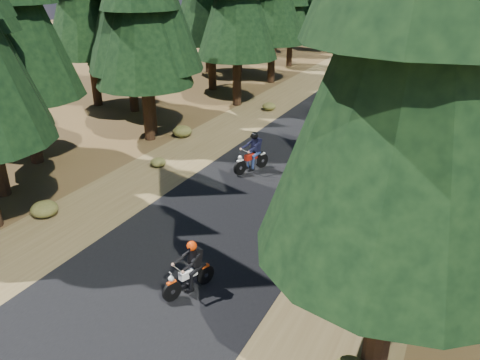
# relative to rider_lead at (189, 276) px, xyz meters

# --- Properties ---
(ground) EXTENTS (120.00, 120.00, 0.00)m
(ground) POSITION_rel_rider_lead_xyz_m (-0.88, 3.20, -0.49)
(ground) COLOR #4D391B
(ground) RESTS_ON ground
(road) EXTENTS (6.00, 100.00, 0.01)m
(road) POSITION_rel_rider_lead_xyz_m (-0.88, 8.20, -0.48)
(road) COLOR black
(road) RESTS_ON ground
(shoulder_l) EXTENTS (3.20, 100.00, 0.01)m
(shoulder_l) POSITION_rel_rider_lead_xyz_m (-5.48, 8.20, -0.48)
(shoulder_l) COLOR brown
(shoulder_l) RESTS_ON ground
(shoulder_r) EXTENTS (3.20, 100.00, 0.01)m
(shoulder_r) POSITION_rel_rider_lead_xyz_m (3.72, 8.20, -0.48)
(shoulder_r) COLOR brown
(shoulder_r) RESTS_ON ground
(understory_shrubs) EXTENTS (14.84, 25.38, 0.64)m
(understory_shrubs) POSITION_rel_rider_lead_xyz_m (1.86, 8.14, -0.21)
(understory_shrubs) COLOR #474C1E
(understory_shrubs) RESTS_ON ground
(rider_lead) EXTENTS (1.04, 1.68, 1.44)m
(rider_lead) POSITION_rel_rider_lead_xyz_m (0.00, 0.00, 0.00)
(rider_lead) COLOR silver
(rider_lead) RESTS_ON road
(rider_follow) EXTENTS (1.25, 1.91, 1.65)m
(rider_follow) POSITION_rel_rider_lead_xyz_m (-1.96, 7.92, 0.07)
(rider_follow) COLOR maroon
(rider_follow) RESTS_ON road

